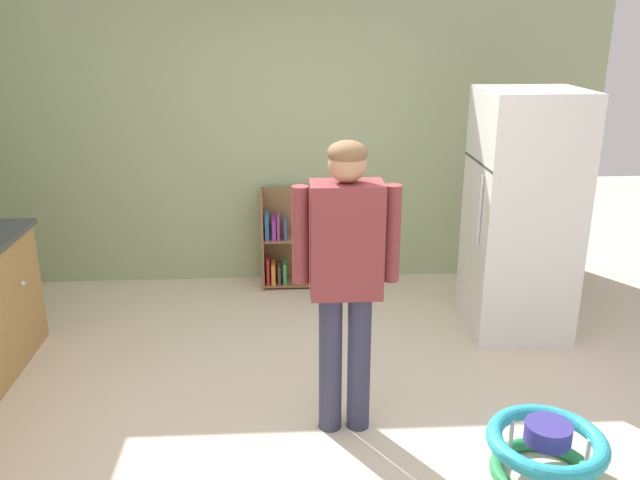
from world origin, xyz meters
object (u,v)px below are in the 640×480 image
(bookshelf, at_px, (302,243))
(standing_person, at_px, (346,265))
(baby_walker, at_px, (546,452))
(refrigerator, at_px, (522,215))

(bookshelf, relative_size, standing_person, 0.51)
(bookshelf, xyz_separation_m, baby_walker, (1.15, -2.69, -0.21))
(baby_walker, bearing_deg, bookshelf, 113.13)
(refrigerator, distance_m, bookshelf, 1.91)
(standing_person, xyz_separation_m, baby_walker, (0.98, -0.51, -0.84))
(refrigerator, bearing_deg, standing_person, -138.83)
(refrigerator, xyz_separation_m, standing_person, (-1.39, -1.21, 0.10))
(standing_person, distance_m, baby_walker, 1.38)
(bookshelf, bearing_deg, refrigerator, -31.89)
(refrigerator, distance_m, baby_walker, 1.92)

